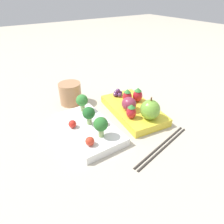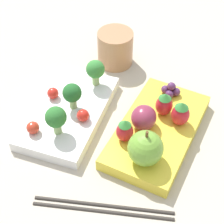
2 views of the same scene
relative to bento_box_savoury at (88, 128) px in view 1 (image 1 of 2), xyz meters
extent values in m
plane|color=#BCB29E|center=(0.00, -0.08, -0.01)|extent=(4.00, 4.00, 0.00)
cube|color=white|center=(0.00, 0.00, 0.00)|extent=(0.21, 0.12, 0.02)
cube|color=yellow|center=(0.01, -0.16, 0.00)|extent=(0.24, 0.15, 0.02)
cylinder|color=#93B770|center=(-0.06, -0.01, 0.02)|extent=(0.01, 0.01, 0.02)
sphere|color=#2D702D|center=(-0.06, -0.01, 0.05)|extent=(0.04, 0.04, 0.04)
cylinder|color=#93B770|center=(0.07, -0.02, 0.02)|extent=(0.01, 0.01, 0.02)
sphere|color=#388438|center=(0.07, -0.02, 0.05)|extent=(0.03, 0.03, 0.03)
cylinder|color=#93B770|center=(0.00, -0.01, 0.02)|extent=(0.01, 0.01, 0.02)
sphere|color=#236028|center=(0.00, -0.01, 0.05)|extent=(0.03, 0.03, 0.03)
sphere|color=red|center=(-0.02, -0.04, 0.02)|extent=(0.02, 0.02, 0.02)
sphere|color=red|center=(0.01, 0.04, 0.02)|extent=(0.02, 0.02, 0.02)
sphere|color=red|center=(-0.07, 0.03, 0.02)|extent=(0.02, 0.02, 0.02)
sphere|color=#70A838|center=(-0.07, -0.16, 0.04)|extent=(0.06, 0.06, 0.06)
cylinder|color=brown|center=(-0.07, -0.16, 0.07)|extent=(0.00, 0.00, 0.01)
ellipsoid|color=red|center=(0.03, -0.19, 0.03)|extent=(0.03, 0.03, 0.04)
cone|color=#388438|center=(0.03, -0.19, 0.06)|extent=(0.02, 0.02, 0.01)
ellipsoid|color=red|center=(0.04, -0.16, 0.03)|extent=(0.03, 0.03, 0.04)
cone|color=#388438|center=(0.04, -0.16, 0.05)|extent=(0.02, 0.02, 0.01)
ellipsoid|color=red|center=(-0.04, -0.12, 0.03)|extent=(0.03, 0.03, 0.04)
cone|color=#388438|center=(-0.04, -0.12, 0.05)|extent=(0.02, 0.02, 0.01)
ellipsoid|color=#892D47|center=(0.00, -0.14, 0.03)|extent=(0.05, 0.04, 0.04)
sphere|color=#562D5B|center=(0.10, -0.16, 0.02)|extent=(0.02, 0.02, 0.02)
sphere|color=#562D5B|center=(0.09, -0.15, 0.02)|extent=(0.02, 0.02, 0.02)
sphere|color=#562D5B|center=(0.08, -0.16, 0.02)|extent=(0.02, 0.02, 0.02)
sphere|color=#562D5B|center=(0.09, -0.17, 0.02)|extent=(0.02, 0.02, 0.02)
sphere|color=#562D5B|center=(0.09, -0.16, 0.03)|extent=(0.02, 0.02, 0.02)
cylinder|color=tan|center=(0.17, -0.03, 0.03)|extent=(0.07, 0.07, 0.07)
cylinder|color=#332D28|center=(-0.15, -0.12, -0.01)|extent=(0.05, 0.21, 0.01)
cylinder|color=#332D28|center=(-0.16, -0.12, -0.01)|extent=(0.05, 0.21, 0.01)
camera|label=1|loc=(-0.40, 0.19, 0.33)|focal=32.00mm
camera|label=2|loc=(-0.42, -0.23, 0.49)|focal=60.00mm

